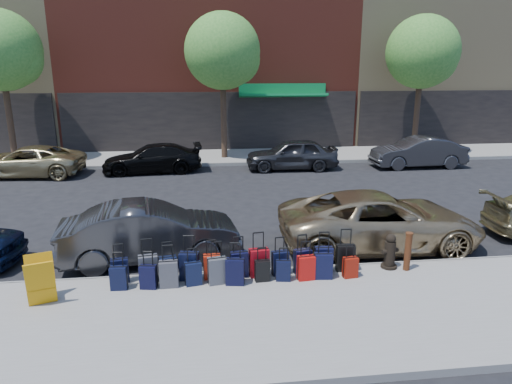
{
  "coord_description": "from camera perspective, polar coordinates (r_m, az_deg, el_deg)",
  "views": [
    {
      "loc": [
        -0.7,
        -14.3,
        4.77
      ],
      "look_at": [
        0.85,
        -1.5,
        1.22
      ],
      "focal_mm": 32.0,
      "sensor_mm": 36.0,
      "label": 1
    }
  ],
  "objects": [
    {
      "name": "suitcase_front_4",
      "position": [
        10.42,
        -5.52,
        -9.26
      ],
      "size": [
        0.38,
        0.22,
        0.9
      ],
      "rotation": [
        0.0,
        0.0,
        0.03
      ],
      "color": "#A91E0A",
      "rests_on": "sidewalk_near"
    },
    {
      "name": "suitcase_front_10",
      "position": [
        10.94,
        11.11,
        -8.06
      ],
      "size": [
        0.44,
        0.27,
        1.01
      ],
      "rotation": [
        0.0,
        0.0,
        -0.1
      ],
      "color": "black",
      "rests_on": "sidewalk_near"
    },
    {
      "name": "building_right",
      "position": [
        36.59,
        21.81,
        20.98
      ],
      "size": [
        15.0,
        12.12,
        18.0
      ],
      "color": "#9C885F",
      "rests_on": "ground"
    },
    {
      "name": "suitcase_front_2",
      "position": [
        10.45,
        -10.9,
        -9.4
      ],
      "size": [
        0.41,
        0.28,
        0.91
      ],
      "rotation": [
        0.0,
        0.0,
        0.21
      ],
      "color": "black",
      "rests_on": "sidewalk_near"
    },
    {
      "name": "tree_center",
      "position": [
        23.85,
        -3.85,
        16.9
      ],
      "size": [
        3.8,
        3.8,
        7.27
      ],
      "color": "black",
      "rests_on": "sidewalk_far"
    },
    {
      "name": "suitcase_back_7",
      "position": [
        10.32,
        3.43,
        -9.75
      ],
      "size": [
        0.35,
        0.23,
        0.77
      ],
      "rotation": [
        0.0,
        0.0,
        -0.16
      ],
      "color": "black",
      "rests_on": "sidewalk_near"
    },
    {
      "name": "suitcase_front_3",
      "position": [
        10.41,
        -8.33,
        -9.15
      ],
      "size": [
        0.46,
        0.3,
        1.03
      ],
      "rotation": [
        0.0,
        0.0,
        -0.16
      ],
      "color": "black",
      "rests_on": "sidewalk_near"
    },
    {
      "name": "suitcase_front_0",
      "position": [
        10.61,
        -16.63,
        -9.41
      ],
      "size": [
        0.4,
        0.26,
        0.9
      ],
      "rotation": [
        0.0,
        0.0,
        0.17
      ],
      "color": "black",
      "rests_on": "sidewalk_near"
    },
    {
      "name": "suitcase_back_0",
      "position": [
        10.34,
        -16.79,
        -10.24
      ],
      "size": [
        0.36,
        0.22,
        0.83
      ],
      "rotation": [
        0.0,
        0.0,
        -0.04
      ],
      "color": "black",
      "rests_on": "sidewalk_near"
    },
    {
      "name": "sidewalk_near",
      "position": [
        9.13,
        -1.6,
        -15.55
      ],
      "size": [
        60.0,
        4.0,
        0.15
      ],
      "primitive_type": "cube",
      "color": "gray",
      "rests_on": "ground"
    },
    {
      "name": "suitcase_back_3",
      "position": [
        10.19,
        -7.84,
        -10.06
      ],
      "size": [
        0.38,
        0.27,
        0.84
      ],
      "rotation": [
        0.0,
        0.0,
        0.2
      ],
      "color": "black",
      "rests_on": "sidewalk_near"
    },
    {
      "name": "bollard",
      "position": [
        11.27,
        18.45,
        -7.0
      ],
      "size": [
        0.17,
        0.17,
        0.93
      ],
      "color": "#38190C",
      "rests_on": "sidewalk_near"
    },
    {
      "name": "suitcase_back_8",
      "position": [
        10.39,
        6.27,
        -9.4
      ],
      "size": [
        0.4,
        0.26,
        0.89
      ],
      "rotation": [
        0.0,
        0.0,
        0.11
      ],
      "color": "#B50F0B",
      "rests_on": "sidewalk_near"
    },
    {
      "name": "suitcase_front_6",
      "position": [
        10.48,
        0.39,
        -8.8
      ],
      "size": [
        0.46,
        0.29,
        1.04
      ],
      "rotation": [
        0.0,
        0.0,
        0.14
      ],
      "color": "maroon",
      "rests_on": "sidewalk_near"
    },
    {
      "name": "suitcase_back_4",
      "position": [
        10.18,
        -4.86,
        -9.77
      ],
      "size": [
        0.44,
        0.3,
        0.96
      ],
      "rotation": [
        0.0,
        0.0,
        0.17
      ],
      "color": "#434349",
      "rests_on": "sidewalk_near"
    },
    {
      "name": "ground",
      "position": [
        15.09,
        -3.91,
        -3.07
      ],
      "size": [
        120.0,
        120.0,
        0.0
      ],
      "primitive_type": "plane",
      "color": "black",
      "rests_on": "ground"
    },
    {
      "name": "suitcase_front_1",
      "position": [
        10.48,
        -13.3,
        -9.31
      ],
      "size": [
        0.44,
        0.29,
        1.0
      ],
      "rotation": [
        0.0,
        0.0,
        0.15
      ],
      "color": "#3E3F44",
      "rests_on": "sidewalk_near"
    },
    {
      "name": "suitcase_back_5",
      "position": [
        10.12,
        -2.65,
        -9.9
      ],
      "size": [
        0.43,
        0.29,
        0.95
      ],
      "rotation": [
        0.0,
        0.0,
        -0.16
      ],
      "color": "black",
      "rests_on": "sidewalk_near"
    },
    {
      "name": "curb_far",
      "position": [
        22.78,
        -5.01,
        3.44
      ],
      "size": [
        60.0,
        0.08,
        0.15
      ],
      "primitive_type": "cube",
      "color": "gray",
      "rests_on": "ground"
    },
    {
      "name": "suitcase_front_7",
      "position": [
        10.58,
        3.04,
        -8.83
      ],
      "size": [
        0.4,
        0.26,
        0.9
      ],
      "rotation": [
        0.0,
        0.0,
        0.15
      ],
      "color": "black",
      "rests_on": "sidewalk_near"
    },
    {
      "name": "tree_left",
      "position": [
        25.51,
        -29.03,
        14.99
      ],
      "size": [
        3.8,
        3.8,
        7.27
      ],
      "color": "black",
      "rests_on": "sidewalk_far"
    },
    {
      "name": "suitcase_front_8",
      "position": [
        10.67,
        5.86,
        -8.62
      ],
      "size": [
        0.42,
        0.28,
        0.93
      ],
      "rotation": [
        0.0,
        0.0,
        0.19
      ],
      "color": "black",
      "rests_on": "sidewalk_near"
    },
    {
      "name": "car_far_2",
      "position": [
        21.89,
        4.48,
        4.74
      ],
      "size": [
        4.4,
        1.88,
        1.48
      ],
      "primitive_type": "imported",
      "rotation": [
        0.0,
        0.0,
        -1.6
      ],
      "color": "#2E2E30",
      "rests_on": "ground"
    },
    {
      "name": "car_far_3",
      "position": [
        23.68,
        19.59,
        4.71
      ],
      "size": [
        4.51,
        1.6,
        1.48
      ],
      "primitive_type": "imported",
      "rotation": [
        0.0,
        0.0,
        -1.56
      ],
      "color": "#353538",
      "rests_on": "ground"
    },
    {
      "name": "curb_near",
      "position": [
        10.9,
        -2.61,
        -10.12
      ],
      "size": [
        60.0,
        0.08,
        0.15
      ],
      "primitive_type": "cube",
      "color": "gray",
      "rests_on": "ground"
    },
    {
      "name": "suitcase_front_5",
      "position": [
        10.45,
        -2.13,
        -9.03
      ],
      "size": [
        0.43,
        0.28,
        0.96
      ],
      "rotation": [
        0.0,
        0.0,
        0.16
      ],
      "color": "black",
      "rests_on": "sidewalk_near"
    },
    {
      "name": "tree_right",
      "position": [
        26.59,
        20.34,
        15.86
      ],
      "size": [
        3.8,
        3.8,
        7.27
      ],
      "color": "black",
      "rests_on": "sidewalk_far"
    },
    {
      "name": "fire_hydrant",
      "position": [
        11.31,
        16.39,
        -7.23
      ],
      "size": [
        0.44,
        0.38,
        0.84
      ],
      "rotation": [
        0.0,
        0.0,
        0.24
      ],
      "color": "black",
      "rests_on": "sidewalk_near"
    },
    {
      "name": "suitcase_front_9",
      "position": [
        10.78,
        8.46,
        -8.36
      ],
      "size": [
        0.42,
        0.25,
        0.97
      ],
      "rotation": [
        0.0,
        0.0,
        -0.08
      ],
      "color": "black",
      "rests_on": "sidewalk_near"
    },
    {
      "name": "suitcase_back_1",
      "position": [
        10.22,
        -13.31,
        -10.28
      ],
      "size": [
        0.38,
        0.26,
        0.83
      ],
      "rotation": [
        0.0,
        0.0,
        -0.17
      ],
      "color": "black",
      "rests_on": "sidewalk_near"
    },
    {
      "name": "car_near_2",
      "position": [
        12.81,
        15.21,
        -3.43
      ],
      "size": [
        5.49,
        2.63,
        1.51
      ],
      "primitive_type": "imported",
      "rotation": [
        0.0,
        0.0,
        1.55
      ],
      "color": "tan",
      "rests_on": "ground"
    },
    {
      "name": "car_far_1",
      "position": [
        21.78,
        -12.83,
        4.12
      ],
      "size": [
        4.64,
        2.14,
        1.31
      ],
      "primitive_type": "imported",
      "rotation": [
        0.0,
        0.0,
        -1.5
      ],
      "color": "black",
      "rests_on": "ground"
    },
    {
      "name": "suitcase_back_10",
      "position": [
        10.66,
        11.7,
        -9.2
      ],
      "size": [
        0.34,
        0.22,
        0.77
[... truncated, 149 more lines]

